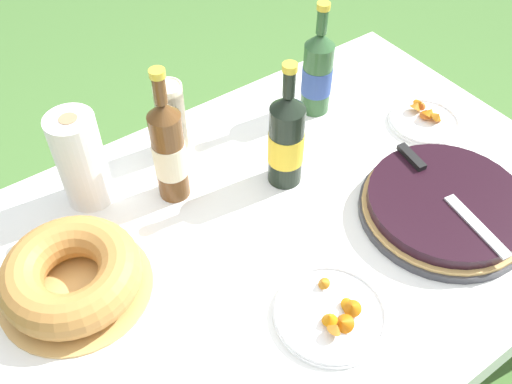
{
  "coord_description": "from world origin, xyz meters",
  "views": [
    {
      "loc": [
        -0.56,
        -0.64,
        1.7
      ],
      "look_at": [
        -0.05,
        0.08,
        0.75
      ],
      "focal_mm": 40.0,
      "sensor_mm": 36.0,
      "label": 1
    }
  ],
  "objects_px": {
    "bundt_cake": "(72,275)",
    "juice_bottle_red": "(286,140)",
    "cider_bottle_green": "(317,73)",
    "berry_tart": "(445,206)",
    "serving_knife": "(441,187)",
    "cup_stack": "(171,118)",
    "paper_towel_roll": "(81,160)",
    "cider_bottle_amber": "(169,151)",
    "snack_plate_left": "(425,120)",
    "snack_plate_near": "(332,314)"
  },
  "relations": [
    {
      "from": "cider_bottle_amber",
      "to": "juice_bottle_red",
      "type": "relative_size",
      "value": 1.06
    },
    {
      "from": "juice_bottle_red",
      "to": "serving_knife",
      "type": "bearing_deg",
      "value": -50.03
    },
    {
      "from": "snack_plate_near",
      "to": "paper_towel_roll",
      "type": "xyz_separation_m",
      "value": [
        -0.26,
        0.59,
        0.11
      ]
    },
    {
      "from": "juice_bottle_red",
      "to": "cider_bottle_green",
      "type": "bearing_deg",
      "value": 35.88
    },
    {
      "from": "bundt_cake",
      "to": "snack_plate_near",
      "type": "height_order",
      "value": "bundt_cake"
    },
    {
      "from": "cider_bottle_green",
      "to": "juice_bottle_red",
      "type": "height_order",
      "value": "juice_bottle_red"
    },
    {
      "from": "cider_bottle_green",
      "to": "cider_bottle_amber",
      "type": "distance_m",
      "value": 0.48
    },
    {
      "from": "berry_tart",
      "to": "snack_plate_near",
      "type": "height_order",
      "value": "berry_tart"
    },
    {
      "from": "bundt_cake",
      "to": "juice_bottle_red",
      "type": "relative_size",
      "value": 0.96
    },
    {
      "from": "bundt_cake",
      "to": "cup_stack",
      "type": "height_order",
      "value": "cup_stack"
    },
    {
      "from": "bundt_cake",
      "to": "paper_towel_roll",
      "type": "height_order",
      "value": "paper_towel_roll"
    },
    {
      "from": "berry_tart",
      "to": "juice_bottle_red",
      "type": "bearing_deg",
      "value": 126.67
    },
    {
      "from": "berry_tart",
      "to": "paper_towel_roll",
      "type": "xyz_separation_m",
      "value": [
        -0.65,
        0.53,
        0.09
      ]
    },
    {
      "from": "serving_knife",
      "to": "cider_bottle_amber",
      "type": "xyz_separation_m",
      "value": [
        -0.48,
        0.4,
        0.07
      ]
    },
    {
      "from": "serving_knife",
      "to": "snack_plate_left",
      "type": "bearing_deg",
      "value": 147.05
    },
    {
      "from": "cider_bottle_green",
      "to": "juice_bottle_red",
      "type": "bearing_deg",
      "value": -144.12
    },
    {
      "from": "serving_knife",
      "to": "bundt_cake",
      "type": "distance_m",
      "value": 0.83
    },
    {
      "from": "snack_plate_left",
      "to": "juice_bottle_red",
      "type": "bearing_deg",
      "value": 172.93
    },
    {
      "from": "cider_bottle_amber",
      "to": "snack_plate_near",
      "type": "xyz_separation_m",
      "value": [
        0.09,
        -0.48,
        -0.13
      ]
    },
    {
      "from": "serving_knife",
      "to": "snack_plate_near",
      "type": "relative_size",
      "value": 1.61
    },
    {
      "from": "berry_tart",
      "to": "cider_bottle_amber",
      "type": "bearing_deg",
      "value": 138.27
    },
    {
      "from": "cup_stack",
      "to": "snack_plate_left",
      "type": "height_order",
      "value": "cup_stack"
    },
    {
      "from": "snack_plate_left",
      "to": "cup_stack",
      "type": "bearing_deg",
      "value": 153.19
    },
    {
      "from": "serving_knife",
      "to": "juice_bottle_red",
      "type": "bearing_deg",
      "value": -130.81
    },
    {
      "from": "bundt_cake",
      "to": "snack_plate_left",
      "type": "bearing_deg",
      "value": -2.73
    },
    {
      "from": "berry_tart",
      "to": "serving_knife",
      "type": "relative_size",
      "value": 1.05
    },
    {
      "from": "berry_tart",
      "to": "cider_bottle_green",
      "type": "relative_size",
      "value": 1.23
    },
    {
      "from": "berry_tart",
      "to": "snack_plate_left",
      "type": "bearing_deg",
      "value": 50.6
    },
    {
      "from": "cider_bottle_green",
      "to": "snack_plate_near",
      "type": "relative_size",
      "value": 1.38
    },
    {
      "from": "berry_tart",
      "to": "cider_bottle_green",
      "type": "xyz_separation_m",
      "value": [
        0.0,
        0.48,
        0.09
      ]
    },
    {
      "from": "berry_tart",
      "to": "cider_bottle_amber",
      "type": "relative_size",
      "value": 1.11
    },
    {
      "from": "cup_stack",
      "to": "snack_plate_left",
      "type": "distance_m",
      "value": 0.68
    },
    {
      "from": "cider_bottle_green",
      "to": "cider_bottle_amber",
      "type": "height_order",
      "value": "cider_bottle_amber"
    },
    {
      "from": "serving_knife",
      "to": "juice_bottle_red",
      "type": "relative_size",
      "value": 1.12
    },
    {
      "from": "cider_bottle_amber",
      "to": "juice_bottle_red",
      "type": "distance_m",
      "value": 0.27
    },
    {
      "from": "berry_tart",
      "to": "paper_towel_roll",
      "type": "distance_m",
      "value": 0.84
    },
    {
      "from": "cider_bottle_green",
      "to": "snack_plate_left",
      "type": "xyz_separation_m",
      "value": [
        0.2,
        -0.22,
        -0.11
      ]
    },
    {
      "from": "cup_stack",
      "to": "bundt_cake",
      "type": "bearing_deg",
      "value": -146.16
    },
    {
      "from": "cup_stack",
      "to": "paper_towel_roll",
      "type": "relative_size",
      "value": 0.83
    },
    {
      "from": "juice_bottle_red",
      "to": "snack_plate_near",
      "type": "bearing_deg",
      "value": -113.63
    },
    {
      "from": "cider_bottle_green",
      "to": "bundt_cake",
      "type": "bearing_deg",
      "value": -167.33
    },
    {
      "from": "cup_stack",
      "to": "snack_plate_near",
      "type": "xyz_separation_m",
      "value": [
        0.01,
        -0.62,
        -0.09
      ]
    },
    {
      "from": "serving_knife",
      "to": "paper_towel_roll",
      "type": "distance_m",
      "value": 0.82
    },
    {
      "from": "berry_tart",
      "to": "cup_stack",
      "type": "relative_size",
      "value": 1.95
    },
    {
      "from": "cider_bottle_green",
      "to": "paper_towel_roll",
      "type": "distance_m",
      "value": 0.65
    },
    {
      "from": "paper_towel_roll",
      "to": "snack_plate_near",
      "type": "bearing_deg",
      "value": -66.41
    },
    {
      "from": "cider_bottle_amber",
      "to": "paper_towel_roll",
      "type": "xyz_separation_m",
      "value": [
        -0.17,
        0.1,
        -0.02
      ]
    },
    {
      "from": "cup_stack",
      "to": "serving_knife",
      "type": "bearing_deg",
      "value": -52.97
    },
    {
      "from": "serving_knife",
      "to": "juice_bottle_red",
      "type": "height_order",
      "value": "juice_bottle_red"
    },
    {
      "from": "bundt_cake",
      "to": "snack_plate_left",
      "type": "height_order",
      "value": "bundt_cake"
    }
  ]
}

